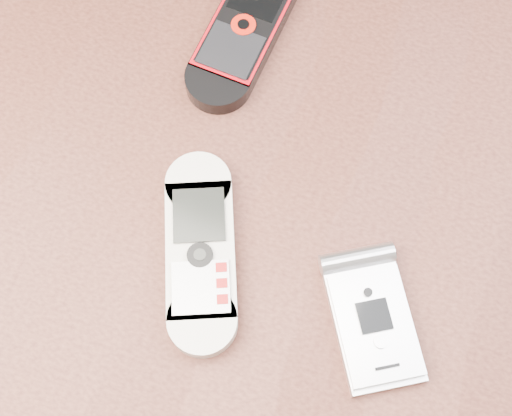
# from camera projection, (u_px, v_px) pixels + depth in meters

# --- Properties ---
(ground) EXTENTS (4.00, 4.00, 0.00)m
(ground) POSITION_uv_depth(u_px,v_px,m) (253.00, 367.00, 1.18)
(ground) COLOR #472B19
(ground) RESTS_ON ground
(table) EXTENTS (1.20, 0.80, 0.75)m
(table) POSITION_uv_depth(u_px,v_px,m) (250.00, 256.00, 0.58)
(table) COLOR black
(table) RESTS_ON ground
(nokia_white) EXTENTS (0.09, 0.14, 0.02)m
(nokia_white) POSITION_uv_depth(u_px,v_px,m) (201.00, 251.00, 0.46)
(nokia_white) COLOR beige
(nokia_white) RESTS_ON table
(nokia_black_red) EXTENTS (0.06, 0.16, 0.02)m
(nokia_black_red) POSITION_uv_depth(u_px,v_px,m) (249.00, 21.00, 0.53)
(nokia_black_red) COLOR black
(nokia_black_red) RESTS_ON table
(motorola_razr) EXTENTS (0.09, 0.11, 0.01)m
(motorola_razr) POSITION_uv_depth(u_px,v_px,m) (374.00, 322.00, 0.45)
(motorola_razr) COLOR silver
(motorola_razr) RESTS_ON table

